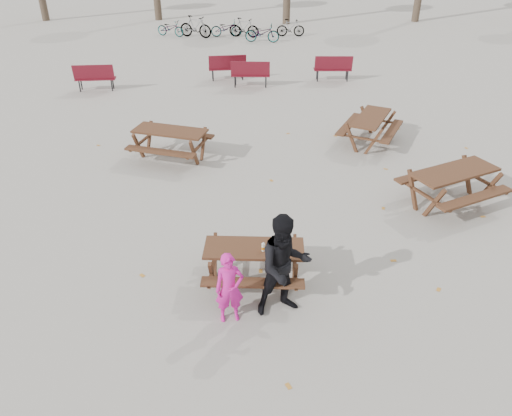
{
  "coord_description": "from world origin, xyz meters",
  "views": [
    {
      "loc": [
        0.29,
        -7.31,
        6.0
      ],
      "look_at": [
        0.0,
        1.0,
        1.0
      ],
      "focal_mm": 35.0,
      "sensor_mm": 36.0,
      "label": 1
    }
  ],
  "objects_px": {
    "soda_bottle": "(263,247)",
    "adult": "(284,266)",
    "main_picnic_table": "(254,256)",
    "picnic_table_north": "(171,144)",
    "child": "(229,288)",
    "picnic_table_far": "(370,130)",
    "food_tray": "(274,251)",
    "picnic_table_east": "(451,188)"
  },
  "relations": [
    {
      "from": "soda_bottle",
      "to": "adult",
      "type": "distance_m",
      "value": 0.76
    },
    {
      "from": "main_picnic_table",
      "to": "picnic_table_north",
      "type": "xyz_separation_m",
      "value": [
        -2.5,
        5.28,
        -0.16
      ]
    },
    {
      "from": "child",
      "to": "picnic_table_far",
      "type": "distance_m",
      "value": 8.36
    },
    {
      "from": "food_tray",
      "to": "picnic_table_far",
      "type": "xyz_separation_m",
      "value": [
        2.8,
        6.69,
        -0.38
      ]
    },
    {
      "from": "child",
      "to": "picnic_table_north",
      "type": "height_order",
      "value": "child"
    },
    {
      "from": "picnic_table_east",
      "to": "picnic_table_far",
      "type": "height_order",
      "value": "picnic_table_east"
    },
    {
      "from": "picnic_table_east",
      "to": "picnic_table_north",
      "type": "bearing_deg",
      "value": 133.33
    },
    {
      "from": "picnic_table_far",
      "to": "food_tray",
      "type": "bearing_deg",
      "value": -178.74
    },
    {
      "from": "food_tray",
      "to": "child",
      "type": "height_order",
      "value": "child"
    },
    {
      "from": "food_tray",
      "to": "picnic_table_north",
      "type": "xyz_separation_m",
      "value": [
        -2.86,
        5.4,
        -0.37
      ]
    },
    {
      "from": "adult",
      "to": "picnic_table_north",
      "type": "xyz_separation_m",
      "value": [
        -3.03,
        6.03,
        -0.52
      ]
    },
    {
      "from": "picnic_table_east",
      "to": "picnic_table_north",
      "type": "xyz_separation_m",
      "value": [
        -6.98,
        2.27,
        -0.02
      ]
    },
    {
      "from": "soda_bottle",
      "to": "picnic_table_north",
      "type": "relative_size",
      "value": 0.09
    },
    {
      "from": "main_picnic_table",
      "to": "adult",
      "type": "xyz_separation_m",
      "value": [
        0.53,
        -0.75,
        0.36
      ]
    },
    {
      "from": "child",
      "to": "picnic_table_north",
      "type": "relative_size",
      "value": 0.66
    },
    {
      "from": "food_tray",
      "to": "picnic_table_far",
      "type": "bearing_deg",
      "value": 67.29
    },
    {
      "from": "soda_bottle",
      "to": "picnic_table_far",
      "type": "relative_size",
      "value": 0.09
    },
    {
      "from": "main_picnic_table",
      "to": "soda_bottle",
      "type": "bearing_deg",
      "value": -29.47
    },
    {
      "from": "soda_bottle",
      "to": "picnic_table_far",
      "type": "bearing_deg",
      "value": 65.83
    },
    {
      "from": "soda_bottle",
      "to": "child",
      "type": "height_order",
      "value": "child"
    },
    {
      "from": "main_picnic_table",
      "to": "picnic_table_east",
      "type": "distance_m",
      "value": 5.4
    },
    {
      "from": "main_picnic_table",
      "to": "child",
      "type": "distance_m",
      "value": 1.07
    },
    {
      "from": "main_picnic_table",
      "to": "food_tray",
      "type": "bearing_deg",
      "value": -18.55
    },
    {
      "from": "child",
      "to": "adult",
      "type": "distance_m",
      "value": 0.98
    },
    {
      "from": "child",
      "to": "soda_bottle",
      "type": "bearing_deg",
      "value": 45.56
    },
    {
      "from": "soda_bottle",
      "to": "adult",
      "type": "height_order",
      "value": "adult"
    },
    {
      "from": "food_tray",
      "to": "picnic_table_north",
      "type": "bearing_deg",
      "value": 117.91
    },
    {
      "from": "main_picnic_table",
      "to": "picnic_table_north",
      "type": "relative_size",
      "value": 0.91
    },
    {
      "from": "picnic_table_east",
      "to": "child",
      "type": "bearing_deg",
      "value": -169.01
    },
    {
      "from": "adult",
      "to": "picnic_table_east",
      "type": "distance_m",
      "value": 5.47
    },
    {
      "from": "main_picnic_table",
      "to": "adult",
      "type": "distance_m",
      "value": 0.99
    },
    {
      "from": "adult",
      "to": "picnic_table_north",
      "type": "bearing_deg",
      "value": 98.43
    },
    {
      "from": "picnic_table_east",
      "to": "food_tray",
      "type": "bearing_deg",
      "value": -171.42
    },
    {
      "from": "main_picnic_table",
      "to": "picnic_table_far",
      "type": "xyz_separation_m",
      "value": [
        3.16,
        6.57,
        -0.18
      ]
    },
    {
      "from": "picnic_table_north",
      "to": "picnic_table_far",
      "type": "xyz_separation_m",
      "value": [
        5.66,
        1.29,
        -0.01
      ]
    },
    {
      "from": "main_picnic_table",
      "to": "picnic_table_far",
      "type": "bearing_deg",
      "value": 64.32
    },
    {
      "from": "picnic_table_east",
      "to": "soda_bottle",
      "type": "bearing_deg",
      "value": -172.89
    },
    {
      "from": "picnic_table_far",
      "to": "adult",
      "type": "bearing_deg",
      "value": -175.77
    },
    {
      "from": "soda_bottle",
      "to": "child",
      "type": "distance_m",
      "value": 1.07
    },
    {
      "from": "soda_bottle",
      "to": "adult",
      "type": "xyz_separation_m",
      "value": [
        0.36,
        -0.66,
        0.1
      ]
    },
    {
      "from": "child",
      "to": "picnic_table_east",
      "type": "distance_m",
      "value": 6.29
    },
    {
      "from": "food_tray",
      "to": "child",
      "type": "relative_size",
      "value": 0.14
    }
  ]
}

